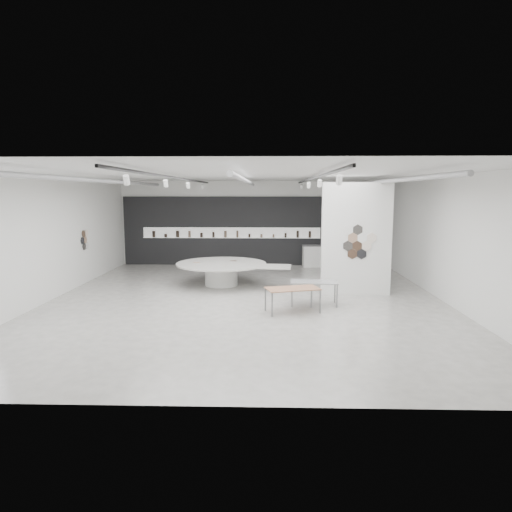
{
  "coord_description": "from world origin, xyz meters",
  "views": [
    {
      "loc": [
        0.69,
        -13.64,
        3.29
      ],
      "look_at": [
        0.27,
        1.2,
        1.21
      ],
      "focal_mm": 32.0,
      "sensor_mm": 36.0,
      "label": 1
    }
  ],
  "objects_px": {
    "display_island": "(223,271)",
    "sample_table_stone": "(314,283)",
    "partition_column": "(356,239)",
    "sample_table_wood": "(293,290)",
    "kitchen_counter": "(322,256)"
  },
  "relations": [
    {
      "from": "partition_column",
      "to": "display_island",
      "type": "height_order",
      "value": "partition_column"
    },
    {
      "from": "display_island",
      "to": "partition_column",
      "type": "bearing_deg",
      "value": -10.92
    },
    {
      "from": "partition_column",
      "to": "sample_table_wood",
      "type": "xyz_separation_m",
      "value": [
        -2.15,
        -2.33,
        -1.17
      ]
    },
    {
      "from": "sample_table_wood",
      "to": "kitchen_counter",
      "type": "relative_size",
      "value": 0.92
    },
    {
      "from": "display_island",
      "to": "sample_table_stone",
      "type": "bearing_deg",
      "value": -37.92
    },
    {
      "from": "display_island",
      "to": "sample_table_stone",
      "type": "relative_size",
      "value": 3.02
    },
    {
      "from": "display_island",
      "to": "kitchen_counter",
      "type": "xyz_separation_m",
      "value": [
        3.97,
        4.27,
        -0.05
      ]
    },
    {
      "from": "display_island",
      "to": "kitchen_counter",
      "type": "bearing_deg",
      "value": 51.98
    },
    {
      "from": "sample_table_wood",
      "to": "sample_table_stone",
      "type": "bearing_deg",
      "value": 51.84
    },
    {
      "from": "display_island",
      "to": "sample_table_stone",
      "type": "xyz_separation_m",
      "value": [
        2.95,
        -2.73,
        0.11
      ]
    },
    {
      "from": "display_island",
      "to": "sample_table_wood",
      "type": "bearing_deg",
      "value": -52.65
    },
    {
      "from": "partition_column",
      "to": "kitchen_counter",
      "type": "relative_size",
      "value": 2.09
    },
    {
      "from": "sample_table_wood",
      "to": "display_island",
      "type": "bearing_deg",
      "value": 122.44
    },
    {
      "from": "sample_table_stone",
      "to": "kitchen_counter",
      "type": "bearing_deg",
      "value": 81.72
    },
    {
      "from": "sample_table_stone",
      "to": "partition_column",
      "type": "bearing_deg",
      "value": 45.04
    }
  ]
}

